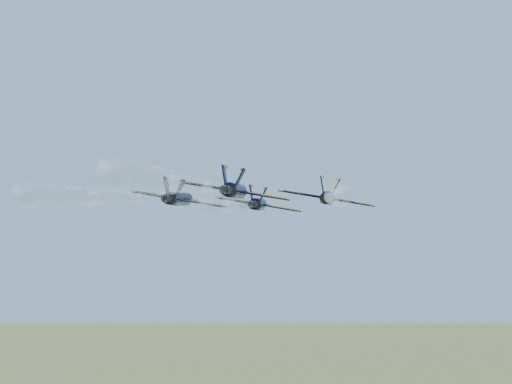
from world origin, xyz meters
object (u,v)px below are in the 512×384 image
at_px(jet_lead, 258,204).
at_px(jet_left, 179,199).
at_px(jet_slot, 235,191).
at_px(jet_right, 326,198).

bearing_deg(jet_lead, jet_left, -129.63).
relative_size(jet_lead, jet_slot, 1.00).
bearing_deg(jet_right, jet_slot, -130.58).
distance_m(jet_lead, jet_left, 16.66).
bearing_deg(jet_left, jet_right, 0.56).
bearing_deg(jet_slot, jet_right, 49.42).
relative_size(jet_lead, jet_right, 1.00).
height_order(jet_lead, jet_left, same).
distance_m(jet_lead, jet_slot, 26.38).
bearing_deg(jet_right, jet_left, -179.44).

